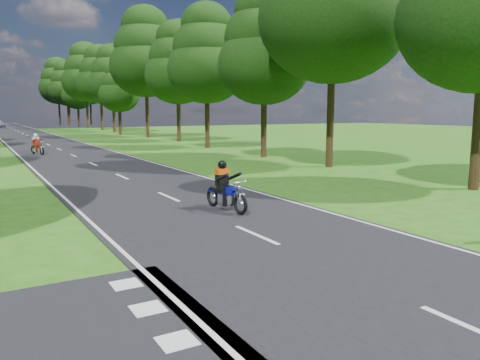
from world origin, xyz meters
TOP-DOWN VIEW (x-y plane):
  - ground at (0.00, 0.00)m, footprint 160.00×160.00m
  - main_road at (0.00, 50.00)m, footprint 7.00×140.00m
  - road_markings at (-0.14, 48.13)m, footprint 7.40×140.00m
  - treeline at (1.43, 60.06)m, footprint 40.00×115.35m
  - rider_near_blue at (0.73, 4.96)m, footprint 0.80×1.91m
  - rider_far_red at (-2.04, 28.00)m, footprint 1.05×1.88m

SIDE VIEW (x-z plane):
  - ground at x=0.00m, z-range 0.00..0.00m
  - main_road at x=0.00m, z-range 0.00..0.02m
  - road_markings at x=-0.14m, z-range 0.02..0.03m
  - rider_far_red at x=-2.04m, z-range 0.02..1.51m
  - rider_near_blue at x=0.73m, z-range 0.02..1.57m
  - treeline at x=1.43m, z-range 0.86..15.65m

